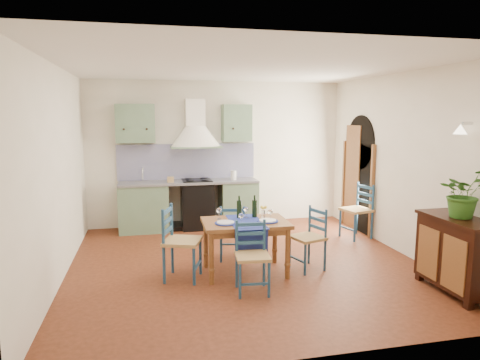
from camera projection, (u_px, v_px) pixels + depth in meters
name	position (u px, v px, depth m)	size (l,w,h in m)	color
floor	(246.00, 264.00, 6.23)	(5.00, 5.00, 0.00)	#421D0E
back_wall	(195.00, 173.00, 8.18)	(5.00, 0.96, 2.80)	white
right_wall	(394.00, 166.00, 6.83)	(0.26, 5.00, 2.80)	white
left_wall	(57.00, 174.00, 5.49)	(0.04, 5.00, 2.80)	white
ceiling	(247.00, 66.00, 5.81)	(5.00, 5.00, 0.01)	silver
dining_table	(246.00, 227.00, 5.79)	(1.16, 0.88, 1.04)	brown
chair_near	(252.00, 256.00, 5.20)	(0.44, 0.44, 0.87)	navy
chair_far	(232.00, 231.00, 6.38)	(0.46, 0.46, 0.84)	navy
chair_left	(180.00, 242.00, 5.60)	(0.58, 0.58, 0.98)	navy
chair_right	(309.00, 238.00, 5.97)	(0.51, 0.51, 0.87)	navy
chair_spare	(358.00, 210.00, 7.52)	(0.54, 0.54, 0.96)	navy
sideboard	(457.00, 252.00, 5.17)	(0.50, 1.05, 0.94)	black
potted_plant	(463.00, 193.00, 5.07)	(0.53, 0.46, 0.59)	#2A5A1A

